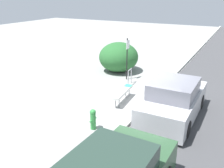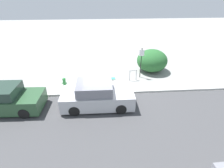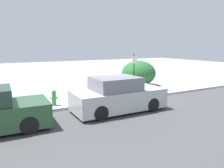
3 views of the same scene
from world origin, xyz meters
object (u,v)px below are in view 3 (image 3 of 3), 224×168
(sign_post, at_px, (134,69))
(fire_hydrant, at_px, (54,97))
(parked_car_near, at_px, (118,96))
(bench, at_px, (102,90))
(bike_rack, at_px, (130,84))

(sign_post, xyz_separation_m, fire_hydrant, (-5.50, -1.23, -0.98))
(fire_hydrant, xyz_separation_m, parked_car_near, (2.24, -2.25, 0.27))
(bench, xyz_separation_m, parked_car_near, (-0.39, -2.35, 0.22))
(bench, height_order, fire_hydrant, fire_hydrant)
(bike_rack, height_order, parked_car_near, parked_car_near)
(sign_post, relative_size, fire_hydrant, 3.01)
(bike_rack, bearing_deg, sign_post, 36.05)
(fire_hydrant, bearing_deg, bench, 2.20)
(parked_car_near, bearing_deg, bike_rack, 49.47)
(fire_hydrant, distance_m, parked_car_near, 3.19)
(bike_rack, bearing_deg, fire_hydrant, -171.07)
(bike_rack, xyz_separation_m, parked_car_near, (-2.63, -3.02, 0.18))
(parked_car_near, bearing_deg, fire_hydrant, 135.44)
(bike_rack, bearing_deg, parked_car_near, -131.09)
(sign_post, distance_m, parked_car_near, 4.82)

